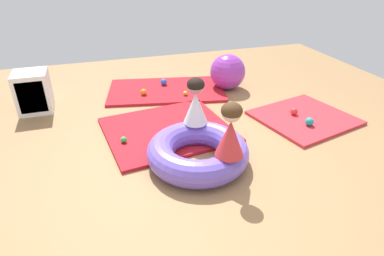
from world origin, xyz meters
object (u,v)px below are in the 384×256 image
play_ball_yellow (185,93)px  storage_cube (33,92)px  exercise_ball_large (228,72)px  inflatable_cushion (198,152)px  play_ball_green (124,140)px  play_ball_orange (144,92)px  play_ball_red (294,111)px  child_in_white (196,101)px  child_in_red (231,130)px  play_ball_pink (189,140)px  play_ball_blue (164,82)px  play_ball_teal (309,122)px

play_ball_yellow → storage_cube: bearing=175.3°
storage_cube → exercise_ball_large: bearing=-0.3°
inflatable_cushion → play_ball_green: bearing=139.8°
inflatable_cushion → play_ball_orange: 1.94m
play_ball_red → storage_cube: (-3.33, 1.25, 0.19)m
play_ball_yellow → child_in_white: bearing=-101.5°
play_ball_yellow → storage_cube: storage_cube is taller
play_ball_orange → play_ball_yellow: 0.64m
child_in_red → exercise_ball_large: size_ratio=0.96×
play_ball_orange → exercise_ball_large: exercise_ball_large is taller
child_in_red → exercise_ball_large: 2.41m
play_ball_red → play_ball_pink: play_ball_red is taller
child_in_white → play_ball_pink: 0.47m
exercise_ball_large → child_in_white: bearing=-124.5°
play_ball_orange → play_ball_blue: bearing=39.0°
play_ball_teal → child_in_white: bearing=177.1°
play_ball_red → play_ball_yellow: 1.62m
child_in_white → play_ball_yellow: bearing=-29.7°
exercise_ball_large → inflatable_cushion: bearing=-120.9°
play_ball_blue → play_ball_red: bearing=-48.3°
play_ball_teal → play_ball_yellow: size_ratio=1.54×
play_ball_orange → play_ball_red: bearing=-35.3°
play_ball_pink → play_ball_green: 0.76m
play_ball_green → exercise_ball_large: bearing=35.0°
play_ball_yellow → exercise_ball_large: size_ratio=0.12×
play_ball_pink → exercise_ball_large: (1.10, 1.52, 0.21)m
play_ball_pink → play_ball_orange: 1.59m
play_ball_teal → storage_cube: 3.70m
exercise_ball_large → play_ball_red: bearing=-69.8°
play_ball_red → storage_cube: storage_cube is taller
play_ball_red → exercise_ball_large: 1.33m
inflatable_cushion → play_ball_red: 1.70m
play_ball_pink → storage_cube: bearing=139.1°
play_ball_pink → play_ball_green: (-0.72, 0.24, -0.00)m
child_in_white → play_ball_orange: size_ratio=5.65×
inflatable_cushion → play_ball_teal: size_ratio=10.26×
play_ball_red → play_ball_orange: size_ratio=1.03×
play_ball_green → exercise_ball_large: exercise_ball_large is taller
storage_cube → play_ball_pink: bearing=-40.9°
play_ball_blue → exercise_ball_large: (0.97, -0.36, 0.19)m
child_in_red → exercise_ball_large: bearing=167.3°
play_ball_teal → exercise_ball_large: bearing=106.7°
play_ball_orange → play_ball_pink: bearing=-80.7°
play_ball_pink → exercise_ball_large: bearing=54.0°
child_in_white → play_ball_green: size_ratio=7.43×
child_in_red → play_ball_green: size_ratio=7.58×
child_in_red → play_ball_pink: (-0.18, 0.70, -0.47)m
play_ball_green → play_ball_teal: bearing=-7.1°
play_ball_pink → child_in_red: bearing=-75.4°
play_ball_pink → play_ball_green: size_ratio=1.00×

